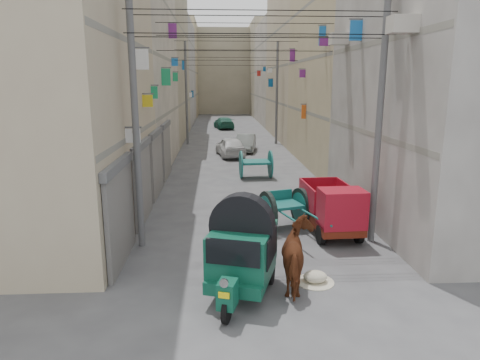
{
  "coord_description": "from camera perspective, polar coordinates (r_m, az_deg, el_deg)",
  "views": [
    {
      "loc": [
        -1.26,
        -6.57,
        4.93
      ],
      "look_at": [
        -0.54,
        6.5,
        1.92
      ],
      "focal_mm": 32.0,
      "sensor_mm": 36.0,
      "label": 1
    }
  ],
  "objects": [
    {
      "name": "building_row_left",
      "position": [
        41.28,
        -12.98,
        14.74
      ],
      "size": [
        8.0,
        62.0,
        14.0
      ],
      "color": "tan",
      "rests_on": "ground"
    },
    {
      "name": "building_row_right",
      "position": [
        41.77,
        9.98,
        14.84
      ],
      "size": [
        8.0,
        62.0,
        14.0
      ],
      "color": "#A8A49D",
      "rests_on": "ground"
    },
    {
      "name": "end_cap_building",
      "position": [
        72.6,
        -2.23,
        14.16
      ],
      "size": [
        22.0,
        10.0,
        13.0
      ],
      "primitive_type": "cube",
      "color": "#A0957E",
      "rests_on": "ground"
    },
    {
      "name": "shutters_left",
      "position": [
        17.49,
        -11.84,
        1.34
      ],
      "size": [
        0.18,
        14.4,
        2.88
      ],
      "color": "#505055",
      "rests_on": "ground"
    },
    {
      "name": "signboards",
      "position": [
        28.3,
        -0.63,
        9.9
      ],
      "size": [
        8.22,
        40.52,
        5.67
      ],
      "color": "white",
      "rests_on": "ground"
    },
    {
      "name": "ac_units",
      "position": [
        15.27,
        16.89,
        21.86
      ],
      "size": [
        0.7,
        6.55,
        3.35
      ],
      "color": "#B2ACA0",
      "rests_on": "ground"
    },
    {
      "name": "utility_poles",
      "position": [
        23.62,
        -0.1,
        10.68
      ],
      "size": [
        7.4,
        22.2,
        8.0
      ],
      "color": "#545557",
      "rests_on": "ground"
    },
    {
      "name": "overhead_cables",
      "position": [
        21.09,
        0.29,
        17.94
      ],
      "size": [
        7.4,
        22.52,
        1.12
      ],
      "color": "black",
      "rests_on": "ground"
    },
    {
      "name": "auto_rickshaw",
      "position": [
        10.13,
        0.29,
        -9.28
      ],
      "size": [
        2.01,
        2.74,
        1.86
      ],
      "rotation": [
        0.0,
        0.0,
        -0.3
      ],
      "color": "black",
      "rests_on": "ground"
    },
    {
      "name": "tonga_cart",
      "position": [
        14.7,
        5.95,
        -3.81
      ],
      "size": [
        1.98,
        3.22,
        1.36
      ],
      "rotation": [
        0.0,
        0.0,
        0.31
      ],
      "color": "black",
      "rests_on": "ground"
    },
    {
      "name": "mini_truck",
      "position": [
        14.18,
        12.41,
        -4.15
      ],
      "size": [
        1.53,
        3.16,
        1.74
      ],
      "rotation": [
        0.0,
        0.0,
        0.05
      ],
      "color": "black",
      "rests_on": "ground"
    },
    {
      "name": "second_cart",
      "position": [
        22.36,
        2.11,
        2.21
      ],
      "size": [
        1.7,
        1.53,
        1.44
      ],
      "rotation": [
        0.0,
        0.0,
        0.05
      ],
      "color": "#145853",
      "rests_on": "ground"
    },
    {
      "name": "feed_sack",
      "position": [
        11.18,
        9.99,
        -12.58
      ],
      "size": [
        0.6,
        0.48,
        0.3
      ],
      "primitive_type": "ellipsoid",
      "color": "beige",
      "rests_on": "ground"
    },
    {
      "name": "horse",
      "position": [
        10.6,
        7.98,
        -10.0
      ],
      "size": [
        1.07,
        2.01,
        1.64
      ],
      "primitive_type": "imported",
      "rotation": [
        0.0,
        0.0,
        3.04
      ],
      "color": "brown",
      "rests_on": "ground"
    },
    {
      "name": "distant_car_white",
      "position": [
        28.94,
        -1.3,
        4.45
      ],
      "size": [
        2.18,
        4.09,
        1.32
      ],
      "primitive_type": "imported",
      "rotation": [
        0.0,
        0.0,
        3.31
      ],
      "color": "silver",
      "rests_on": "ground"
    },
    {
      "name": "distant_car_grey",
      "position": [
        31.18,
        0.76,
        4.96
      ],
      "size": [
        1.82,
        3.82,
        1.21
      ],
      "primitive_type": "imported",
      "rotation": [
        0.0,
        0.0,
        -0.15
      ],
      "color": "#5D6360",
      "rests_on": "ground"
    },
    {
      "name": "distant_car_green",
      "position": [
        46.66,
        -2.17,
        7.62
      ],
      "size": [
        2.41,
        4.47,
        1.23
      ],
      "primitive_type": "imported",
      "rotation": [
        0.0,
        0.0,
        3.31
      ],
      "color": "#21624D",
      "rests_on": "ground"
    }
  ]
}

